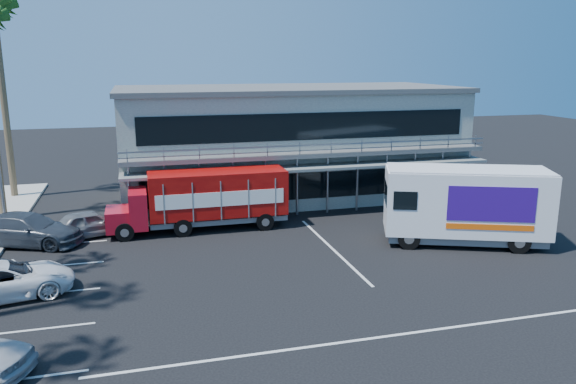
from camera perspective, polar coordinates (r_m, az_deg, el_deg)
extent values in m
plane|color=black|center=(24.50, 2.42, -8.35)|extent=(120.00, 120.00, 0.00)
cube|color=gray|center=(38.42, -0.02, 4.99)|extent=(22.00, 10.00, 7.00)
cube|color=#515454|center=(38.07, -0.02, 10.44)|extent=(22.40, 10.40, 0.30)
cube|color=#515454|center=(33.10, 2.52, 3.82)|extent=(22.00, 1.20, 0.25)
cube|color=gray|center=(32.50, 2.83, 4.53)|extent=(22.00, 0.08, 0.90)
cube|color=slate|center=(32.94, 2.67, 2.53)|extent=(22.00, 1.80, 0.15)
cube|color=black|center=(34.02, 2.19, 0.65)|extent=(20.00, 0.06, 1.60)
cube|color=black|center=(33.42, 2.25, 6.68)|extent=(20.00, 0.06, 1.60)
cylinder|color=brown|center=(41.13, -26.83, 7.64)|extent=(0.44, 0.44, 12.00)
cube|color=#AD0D1C|center=(30.67, -16.80, -2.65)|extent=(1.29, 2.07, 1.10)
cube|color=#AD0D1C|center=(30.51, -14.97, -1.63)|extent=(0.92, 2.29, 1.93)
cube|color=black|center=(30.38, -15.04, -0.62)|extent=(0.05, 1.95, 0.64)
cube|color=#AF0F0A|center=(30.63, -7.14, -0.06)|extent=(7.34, 2.31, 2.38)
cube|color=slate|center=(30.99, -7.07, -2.62)|extent=(7.34, 1.96, 0.28)
cube|color=white|center=(29.54, -6.82, -0.73)|extent=(6.75, 0.04, 0.78)
cube|color=white|center=(31.77, -7.43, 0.24)|extent=(6.75, 0.04, 0.78)
cylinder|color=black|center=(29.81, -16.26, -3.95)|extent=(0.95, 0.28, 0.95)
cylinder|color=black|center=(31.75, -16.21, -2.90)|extent=(0.95, 0.28, 0.95)
cylinder|color=black|center=(29.86, -10.62, -3.60)|extent=(0.95, 0.28, 0.95)
cylinder|color=black|center=(31.79, -10.92, -2.58)|extent=(0.95, 0.28, 0.95)
cylinder|color=black|center=(30.47, -2.34, -3.04)|extent=(0.95, 0.28, 0.95)
cylinder|color=black|center=(32.37, -3.14, -2.07)|extent=(0.95, 0.28, 0.95)
cube|color=white|center=(29.18, 17.63, -0.91)|extent=(8.32, 5.43, 3.15)
cube|color=slate|center=(29.63, 17.40, -4.18)|extent=(7.92, 5.07, 0.39)
cube|color=black|center=(28.60, 9.96, -0.06)|extent=(0.88, 2.08, 1.07)
cube|color=white|center=(28.84, 17.85, 2.19)|extent=(8.15, 5.33, 0.09)
cube|color=#2F0D79|center=(28.02, 19.98, -1.18)|extent=(3.77, 1.53, 1.69)
cube|color=#2F0D79|center=(30.61, 18.85, 0.08)|extent=(3.77, 1.53, 1.69)
cube|color=#F2590C|center=(28.30, 19.80, -3.39)|extent=(3.77, 1.52, 0.28)
cylinder|color=black|center=(28.07, 12.19, -4.64)|extent=(1.11, 0.66, 1.08)
cylinder|color=black|center=(30.34, 11.77, -3.26)|extent=(1.11, 0.66, 1.08)
cylinder|color=black|center=(29.05, 22.43, -4.75)|extent=(1.11, 0.66, 1.08)
cylinder|color=black|center=(31.25, 21.28, -3.42)|extent=(1.11, 0.66, 1.08)
imported|color=white|center=(24.55, -26.86, -8.02)|extent=(5.51, 3.43, 1.42)
imported|color=#313842|center=(30.84, -25.00, -3.48)|extent=(5.95, 4.07, 1.60)
imported|color=slate|center=(31.11, -19.46, -3.03)|extent=(4.42, 2.88, 1.40)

